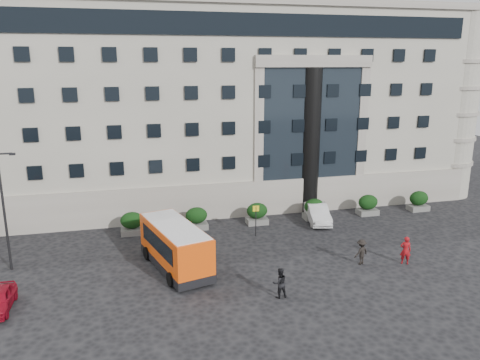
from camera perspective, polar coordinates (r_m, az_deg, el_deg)
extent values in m
plane|color=black|center=(31.86, -5.31, -10.82)|extent=(120.00, 120.00, 0.00)
cube|color=gray|center=(51.77, -2.61, 9.29)|extent=(44.00, 24.00, 18.00)
cylinder|color=black|center=(42.64, 8.52, 4.69)|extent=(1.80, 1.80, 13.00)
cube|color=#555553|center=(38.72, -12.98, -6.10)|extent=(1.80, 1.20, 0.50)
ellipsoid|color=black|center=(38.41, -13.05, -4.81)|extent=(1.80, 1.26, 1.34)
cube|color=#555553|center=(39.07, -5.30, -5.59)|extent=(1.80, 1.20, 0.50)
ellipsoid|color=black|center=(38.77, -5.34, -4.31)|extent=(1.80, 1.26, 1.34)
cube|color=#555553|center=(40.10, 2.09, -5.00)|extent=(1.80, 1.20, 0.50)
ellipsoid|color=black|center=(39.81, 2.10, -3.75)|extent=(1.80, 1.26, 1.34)
cube|color=#555553|center=(41.76, 8.99, -4.38)|extent=(1.80, 1.20, 0.50)
ellipsoid|color=black|center=(41.48, 9.03, -3.18)|extent=(1.80, 1.26, 1.34)
cube|color=#555553|center=(43.98, 15.26, -3.76)|extent=(1.80, 1.20, 0.50)
ellipsoid|color=black|center=(43.71, 15.34, -2.61)|extent=(1.80, 1.26, 1.34)
cube|color=#555553|center=(46.67, 20.87, -3.17)|extent=(1.80, 1.20, 0.50)
ellipsoid|color=black|center=(46.41, 20.97, -2.08)|extent=(1.80, 1.26, 1.34)
cylinder|color=#262628|center=(33.92, -26.80, -3.54)|extent=(0.16, 0.16, 8.00)
cylinder|color=#262628|center=(32.95, -26.78, 2.89)|extent=(0.90, 0.12, 0.12)
cube|color=black|center=(32.86, -26.01, 2.86)|extent=(0.35, 0.18, 0.14)
cylinder|color=#262628|center=(37.00, 1.94, -5.04)|extent=(0.08, 0.08, 2.50)
cube|color=yellow|center=(36.66, 1.96, -3.49)|extent=(0.50, 0.06, 0.45)
cube|color=#F14C0B|center=(31.57, -7.92, -7.65)|extent=(4.28, 7.62, 2.44)
cube|color=black|center=(32.08, -7.84, -9.84)|extent=(4.33, 7.67, 0.55)
cube|color=black|center=(31.48, -7.94, -7.24)|extent=(3.92, 6.10, 1.08)
cube|color=silver|center=(31.15, -7.99, -5.65)|extent=(4.07, 7.24, 0.18)
cylinder|color=black|center=(29.73, -8.45, -11.89)|extent=(0.51, 0.94, 0.90)
cylinder|color=black|center=(30.57, -4.03, -11.00)|extent=(0.51, 0.94, 0.90)
cylinder|color=black|center=(33.73, -11.27, -8.75)|extent=(0.51, 0.94, 0.90)
cylinder|color=black|center=(34.47, -7.32, -8.06)|extent=(0.51, 0.94, 0.90)
cube|color=maroon|center=(49.69, -22.82, -0.84)|extent=(2.88, 3.85, 2.40)
cube|color=maroon|center=(47.37, -22.58, -2.00)|extent=(2.39, 1.95, 1.64)
cube|color=black|center=(46.63, -22.57, -1.81)|extent=(1.81, 0.50, 0.77)
cylinder|color=black|center=(47.62, -23.78, -2.92)|extent=(0.41, 0.84, 0.81)
cylinder|color=black|center=(47.70, -21.25, -2.64)|extent=(0.41, 0.84, 0.81)
cylinder|color=black|center=(50.67, -23.95, -1.95)|extent=(0.41, 0.84, 0.81)
cylinder|color=black|center=(50.75, -21.57, -1.69)|extent=(0.41, 0.84, 0.81)
imported|color=black|center=(45.69, -22.64, -3.18)|extent=(2.53, 4.81, 1.29)
imported|color=silver|center=(40.90, 9.44, -4.03)|extent=(2.55, 4.95, 1.55)
imported|color=maroon|center=(34.11, 19.53, -8.08)|extent=(0.85, 0.73, 1.98)
imported|color=black|center=(28.06, 4.86, -12.39)|extent=(0.94, 0.76, 1.84)
imported|color=black|center=(33.23, 14.56, -8.48)|extent=(1.31, 1.02, 1.78)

